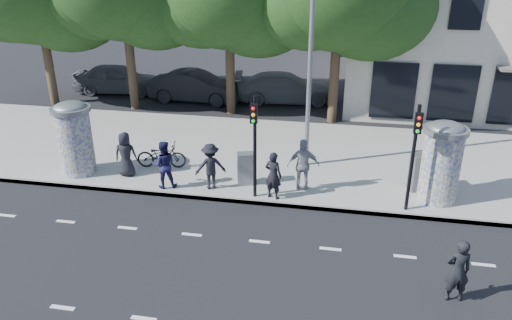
% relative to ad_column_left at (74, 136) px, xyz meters
% --- Properties ---
extents(ground, '(120.00, 120.00, 0.00)m').
position_rel_ad_column_left_xyz_m(ground, '(7.20, -4.50, -1.54)').
color(ground, black).
rests_on(ground, ground).
extents(sidewalk, '(40.00, 8.00, 0.15)m').
position_rel_ad_column_left_xyz_m(sidewalk, '(7.20, 3.00, -1.46)').
color(sidewalk, gray).
rests_on(sidewalk, ground).
extents(curb, '(40.00, 0.10, 0.16)m').
position_rel_ad_column_left_xyz_m(curb, '(7.20, -0.95, -1.46)').
color(curb, slate).
rests_on(curb, ground).
extents(lane_dash_far, '(32.00, 0.12, 0.01)m').
position_rel_ad_column_left_xyz_m(lane_dash_far, '(7.20, -3.10, -1.53)').
color(lane_dash_far, silver).
rests_on(lane_dash_far, ground).
extents(ad_column_left, '(1.36, 1.36, 2.65)m').
position_rel_ad_column_left_xyz_m(ad_column_left, '(0.00, 0.00, 0.00)').
color(ad_column_left, beige).
rests_on(ad_column_left, sidewalk).
extents(ad_column_right, '(1.36, 1.36, 2.65)m').
position_rel_ad_column_left_xyz_m(ad_column_right, '(12.40, 0.20, 0.00)').
color(ad_column_right, beige).
rests_on(ad_column_right, sidewalk).
extents(traffic_pole_near, '(0.22, 0.31, 3.40)m').
position_rel_ad_column_left_xyz_m(traffic_pole_near, '(6.60, -0.71, 0.69)').
color(traffic_pole_near, black).
rests_on(traffic_pole_near, sidewalk).
extents(traffic_pole_far, '(0.22, 0.31, 3.40)m').
position_rel_ad_column_left_xyz_m(traffic_pole_far, '(11.40, -0.71, 0.69)').
color(traffic_pole_far, black).
rests_on(traffic_pole_far, sidewalk).
extents(street_lamp, '(0.25, 0.93, 8.00)m').
position_rel_ad_column_left_xyz_m(street_lamp, '(8.00, 2.13, 3.26)').
color(street_lamp, slate).
rests_on(street_lamp, sidewalk).
extents(ped_a, '(0.85, 0.61, 1.61)m').
position_rel_ad_column_left_xyz_m(ped_a, '(1.82, 0.09, -0.58)').
color(ped_a, black).
rests_on(ped_a, sidewalk).
extents(ped_b, '(0.68, 0.55, 1.60)m').
position_rel_ad_column_left_xyz_m(ped_b, '(7.20, -0.65, -0.59)').
color(ped_b, black).
rests_on(ped_b, sidewalk).
extents(ped_c, '(0.97, 0.86, 1.66)m').
position_rel_ad_column_left_xyz_m(ped_c, '(3.47, -0.56, -0.56)').
color(ped_c, '#1B1940').
rests_on(ped_c, sidewalk).
extents(ped_d, '(1.18, 0.96, 1.60)m').
position_rel_ad_column_left_xyz_m(ped_d, '(5.03, -0.34, -0.59)').
color(ped_d, black).
rests_on(ped_d, sidewalk).
extents(ped_e, '(1.13, 0.73, 1.82)m').
position_rel_ad_column_left_xyz_m(ped_e, '(8.09, 0.08, -0.48)').
color(ped_e, gray).
rests_on(ped_e, sidewalk).
extents(man_road, '(0.65, 0.49, 1.63)m').
position_rel_ad_column_left_xyz_m(man_road, '(12.16, -4.69, -0.72)').
color(man_road, black).
rests_on(man_road, ground).
extents(bicycle, '(0.88, 1.88, 0.95)m').
position_rel_ad_column_left_xyz_m(bicycle, '(2.79, 0.97, -0.91)').
color(bicycle, black).
rests_on(bicycle, sidewalk).
extents(cabinet_left, '(0.64, 0.55, 1.13)m').
position_rel_ad_column_left_xyz_m(cabinet_left, '(6.11, 0.20, -0.82)').
color(cabinet_left, slate).
rests_on(cabinet_left, sidewalk).
extents(cabinet_right, '(0.72, 0.62, 1.27)m').
position_rel_ad_column_left_xyz_m(cabinet_right, '(11.90, 0.82, -0.75)').
color(cabinet_right, slate).
rests_on(cabinet_right, sidewalk).
extents(car_left, '(2.35, 4.97, 1.64)m').
position_rel_ad_column_left_xyz_m(car_left, '(-3.37, 10.55, -0.72)').
color(car_left, '#4C4D53').
rests_on(car_left, ground).
extents(car_mid, '(1.99, 5.01, 1.62)m').
position_rel_ad_column_left_xyz_m(car_mid, '(1.42, 9.77, -0.73)').
color(car_mid, black).
rests_on(car_mid, ground).
extents(car_right, '(3.03, 5.61, 1.54)m').
position_rel_ad_column_left_xyz_m(car_right, '(6.10, 10.59, -0.77)').
color(car_right, slate).
rests_on(car_right, ground).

